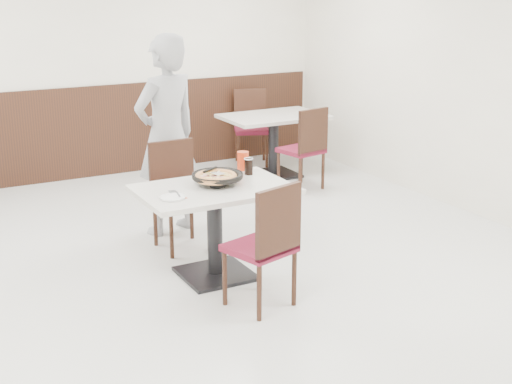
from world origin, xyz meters
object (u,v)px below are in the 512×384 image
red_cup (243,161)px  bg_chair_right_near (301,148)px  main_table (215,232)px  pizza_pan (218,179)px  bg_chair_right_far (251,128)px  cola_glass (249,167)px  chair_far (181,197)px  pizza (216,178)px  diner_person (167,136)px  side_plate (173,197)px  chair_near (259,245)px  bg_table_right (273,146)px

red_cup → bg_chair_right_near: (1.49, 1.45, -0.35)m
main_table → pizza_pan: (0.06, 0.06, 0.42)m
bg_chair_right_far → bg_chair_right_near: bearing=111.4°
pizza_pan → red_cup: size_ratio=2.13×
cola_glass → pizza_pan: bearing=-158.1°
chair_far → bg_chair_right_far: 3.08m
chair_far → bg_chair_right_far: same height
pizza → diner_person: diner_person is taller
cola_glass → side_plate: bearing=-157.8°
pizza_pan → pizza: 0.04m
main_table → side_plate: size_ratio=6.34×
diner_person → bg_chair_right_far: 2.72m
bg_chair_right_far → chair_near: bearing=85.8°
cola_glass → pizza: bearing=-156.1°
pizza → diner_person: 1.15m
side_plate → red_cup: bearing=30.0°
chair_far → bg_table_right: bearing=-139.7°
main_table → pizza: bearing=46.9°
pizza_pan → diner_person: diner_person is taller
red_cup → bg_table_right: 2.61m
chair_far → side_plate: bearing=62.2°
chair_far → red_cup: (0.44, -0.34, 0.35)m
chair_far → diner_person: 0.66m
red_cup → side_plate: bearing=-150.0°
chair_near → diner_person: bearing=73.4°
cola_glass → red_cup: bearing=80.4°
chair_near → cola_glass: size_ratio=7.31×
cola_glass → diner_person: size_ratio=0.07×
pizza_pan → pizza: bearing=-135.2°
main_table → diner_person: bearing=86.4°
chair_far → main_table: bearing=87.9°
pizza_pan → main_table: bearing=-134.0°
cola_glass → diner_person: diner_person is taller
bg_table_right → bg_chair_right_near: size_ratio=1.26×
chair_far → cola_glass: 0.73m
main_table → chair_near: size_ratio=1.26×
pizza_pan → cola_glass: size_ratio=2.62×
main_table → chair_near: chair_near is taller
bg_chair_right_far → pizza_pan: bearing=80.7°
pizza → red_cup: red_cup is taller
chair_near → red_cup: bearing=52.9°
pizza_pan → bg_chair_right_near: bearing=43.0°
chair_far → pizza: bearing=90.7°
chair_near → diner_person: (0.02, 1.82, 0.45)m
chair_near → diner_person: 1.88m
pizza_pan → bg_table_right: 3.06m
pizza_pan → chair_near: bearing=-90.6°
diner_person → cola_glass: bearing=92.8°
pizza_pan → diner_person: bearing=89.3°
chair_near → bg_chair_right_near: same height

